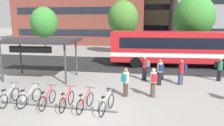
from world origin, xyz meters
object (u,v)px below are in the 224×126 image
Objects in this scene: commuter_black_pack_1 at (219,68)px; commuter_navy_pack_5 at (160,70)px; parked_bicycle_red_2 at (48,99)px; commuter_red_pack_6 at (153,81)px; parked_bicycle_silver_0 at (10,97)px; commuter_navy_pack_0 at (182,71)px; transit_shelter at (39,42)px; commuter_teal_pack_3 at (125,80)px; parked_bicycle_white_1 at (30,98)px; parked_bicycle_silver_5 at (107,104)px; parked_bicycle_red_3 at (67,101)px; commuter_grey_pack_4 at (145,67)px; city_bus at (177,47)px; trash_bin at (160,72)px; street_tree_0 at (44,23)px; street_tree_2 at (123,18)px; parked_bicycle_red_4 at (85,102)px; street_tree_1 at (194,17)px.

commuter_navy_pack_5 is at bearing -126.87° from commuter_black_pack_1.
commuter_red_pack_6 is (5.18, 2.19, 0.57)m from parked_bicycle_red_2.
parked_bicycle_silver_0 is 13.45m from commuter_black_pack_1.
parked_bicycle_red_2 is 1.03× the size of commuter_navy_pack_0.
parked_bicycle_red_2 is at bearing -61.77° from transit_shelter.
commuter_red_pack_6 reaches higher than commuter_teal_pack_3.
parked_bicycle_white_1 is 1.00× the size of commuter_navy_pack_0.
commuter_navy_pack_0 is (9.92, 0.07, -1.74)m from transit_shelter.
commuter_black_pack_1 is 6.16m from commuter_red_pack_6.
parked_bicycle_silver_5 is 1.03× the size of commuter_black_pack_1.
commuter_grey_pack_4 is (3.68, 5.53, 0.61)m from parked_bicycle_red_3.
commuter_red_pack_6 is at bearing -74.52° from parked_bicycle_silver_0.
parked_bicycle_red_2 is 1.01m from parked_bicycle_red_3.
city_bus is at bearing -28.22° from commuter_red_pack_6.
parked_bicycle_red_3 is 1.67× the size of trash_bin.
street_tree_0 is (-15.34, 11.49, 2.94)m from commuter_navy_pack_0.
commuter_black_pack_1 is at bearing -51.85° from parked_bicycle_red_3.
trash_bin is 0.16× the size of street_tree_2.
commuter_navy_pack_5 reaches higher than commuter_teal_pack_3.
parked_bicycle_red_2 is 1.95m from parked_bicycle_red_4.
commuter_navy_pack_0 reaches higher than commuter_red_pack_6.
street_tree_0 is at bearing -178.19° from commuter_black_pack_1.
commuter_black_pack_1 is at bearing -34.03° from parked_bicycle_silver_5.
parked_bicycle_silver_5 is 0.31× the size of transit_shelter.
commuter_navy_pack_0 is 11.95m from street_tree_1.
commuter_navy_pack_0 is 1.02× the size of commuter_red_pack_6.
city_bus is at bearing -9.64° from parked_bicycle_silver_5.
commuter_navy_pack_0 reaches higher than parked_bicycle_red_2.
commuter_navy_pack_0 reaches higher than parked_bicycle_silver_0.
parked_bicycle_red_3 is 6.67m from commuter_grey_pack_4.
parked_bicycle_red_3 is 10.83m from commuter_black_pack_1.
street_tree_0 reaches higher than commuter_teal_pack_3.
parked_bicycle_silver_5 is at bearing -115.34° from city_bus.
parked_bicycle_red_4 is 7.21m from transit_shelter.
commuter_red_pack_6 is (6.20, 2.11, 0.57)m from parked_bicycle_white_1.
parked_bicycle_silver_5 is at bearing 124.19° from commuter_red_pack_6.
commuter_grey_pack_4 is at bearing -4.35° from commuter_red_pack_6.
commuter_teal_pack_3 is at bearing -26.97° from parked_bicycle_red_4.
city_bus reaches higher than parked_bicycle_white_1.
commuter_red_pack_6 is 1.61× the size of trash_bin.
commuter_navy_pack_5 is at bearing -72.90° from street_tree_2.
parked_bicycle_silver_0 is 1.00× the size of commuter_navy_pack_5.
parked_bicycle_white_1 is 0.25× the size of street_tree_2.
street_tree_2 is (-2.94, 11.79, 3.50)m from commuter_grey_pack_4.
parked_bicycle_silver_0 is 4.02m from parked_bicycle_red_4.
parked_bicycle_red_2 is 1.02× the size of parked_bicycle_silver_5.
parked_bicycle_red_3 is 2.00m from parked_bicycle_silver_5.
commuter_grey_pack_4 reaches higher than commuter_teal_pack_3.
parked_bicycle_red_3 is 0.25× the size of street_tree_1.
trash_bin is (1.09, 0.53, -0.48)m from commuter_grey_pack_4.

